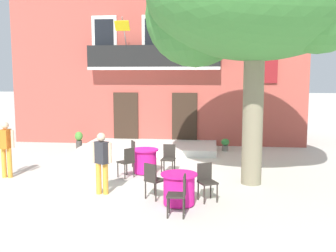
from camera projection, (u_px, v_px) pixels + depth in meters
ground_plane at (152, 172)px, 12.33m from camera, size 120.00×120.00×0.00m
building_facade at (161, 61)px, 18.80m from camera, size 13.00×5.09×7.50m
entrance_step_platform at (151, 147)px, 16.05m from camera, size 5.37×2.56×0.25m
cafe_table_near_tree at (179, 189)px, 9.19m from camera, size 0.86×0.86×0.76m
cafe_chair_near_tree_0 at (180, 193)px, 8.42m from camera, size 0.40×0.40×0.91m
cafe_chair_near_tree_1 at (206, 179)px, 9.50m from camera, size 0.54×0.54×0.91m
cafe_chair_near_tree_2 at (153, 178)px, 9.59m from camera, size 0.55×0.55×0.91m
cafe_table_middle at (145, 161)px, 12.21m from camera, size 0.86×0.86×0.76m
cafe_chair_middle_0 at (127, 160)px, 11.62m from camera, size 0.56×0.56×0.91m
cafe_chair_middle_1 at (169, 157)px, 12.11m from camera, size 0.44×0.44×0.91m
cafe_chair_middle_2 at (136, 152)px, 12.87m from camera, size 0.53×0.53×0.91m
ground_planter_left at (79, 139)px, 16.34m from camera, size 0.33×0.33×0.72m
ground_planter_right at (225, 144)px, 15.83m from camera, size 0.33×0.33×0.50m
pedestrian_near_entrance at (102, 160)px, 9.98m from camera, size 0.53×0.36×1.60m
pedestrian_mid_plaza at (6, 146)px, 11.61m from camera, size 0.53×0.35×1.68m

